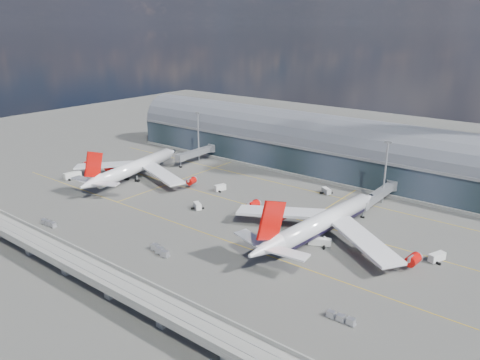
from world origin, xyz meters
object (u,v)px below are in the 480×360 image
Objects in this scene: service_truck_1 at (197,206)px; cargo_train_0 at (49,223)px; floodlight_mast_right at (385,171)px; airliner_right at (320,224)px; airliner_left at (133,168)px; floodlight_mast_left at (198,135)px; service_truck_3 at (437,257)px; service_truck_2 at (320,242)px; service_truck_4 at (220,188)px; cargo_train_1 at (160,250)px; cargo_train_2 at (341,318)px; service_truck_0 at (73,175)px; service_truck_5 at (326,191)px.

service_truck_1 is 54.07m from cargo_train_0.
airliner_right is (-3.55, -45.04, -7.94)m from floodlight_mast_right.
airliner_right is 8.73× the size of cargo_train_0.
airliner_right reaches higher than airliner_left.
floodlight_mast_left is at bearing 72.78° from service_truck_1.
service_truck_3 is 0.75× the size of cargo_train_0.
service_truck_2 is (98.67, -48.98, -12.27)m from floodlight_mast_left.
airliner_left is at bearing 61.36° from service_truck_2.
floodlight_mast_left is 50.41m from service_truck_4.
service_truck_1 is 0.56× the size of cargo_train_1.
cargo_train_0 is at bearing 88.69° from cargo_train_1.
service_truck_0 is at bearing 83.69° from cargo_train_2.
service_truck_1 reaches higher than cargo_train_1.
service_truck_3 is (85.86, 14.07, 0.05)m from service_truck_1.
service_truck_1 is 0.92× the size of service_truck_5.
cargo_train_2 is at bearing -115.04° from service_truck_5.
service_truck_4 is 70.03m from cargo_train_0.
cargo_train_2 is (26.17, -36.90, -4.82)m from airliner_right.
airliner_left is 12.43× the size of service_truck_4.
floodlight_mast_right reaches higher than service_truck_3.
cargo_train_0 is at bearing -130.84° from service_truck_3.
airliner_right reaches higher than cargo_train_2.
airliner_left reaches higher than cargo_train_1.
service_truck_4 reaches higher than service_truck_3.
service_truck_4 is (-6.69, 21.46, 0.09)m from service_truck_1.
cargo_train_1 is (87.17, -26.03, -0.63)m from service_truck_0.
floodlight_mast_left is 1.00× the size of floodlight_mast_right.
floodlight_mast_right is at bearing 18.01° from cargo_train_2.
service_truck_3 is at bearing -50.21° from service_truck_1.
service_truck_2 is 40.75m from cargo_train_2.
service_truck_3 is (35.41, 8.54, -4.32)m from airliner_right.
service_truck_3 is at bearing 19.14° from airliner_right.
cargo_train_1 is at bearing 109.48° from service_truck_2.
airliner_right is at bearing -25.03° from floodlight_mast_left.
floodlight_mast_right reaches higher than service_truck_0.
service_truck_3 is 46.37m from cargo_train_2.
floodlight_mast_right is 5.17× the size of service_truck_1.
floodlight_mast_left is 105.74m from cargo_train_1.
floodlight_mast_right is at bearing 91.08° from airliner_right.
cargo_train_0 is at bearing -143.14° from airliner_right.
service_truck_4 reaches higher than cargo_train_1.
cargo_train_2 is at bearing 0.25° from service_truck_0.
service_truck_5 is (-54.74, 32.33, -0.10)m from service_truck_3.
service_truck_0 is at bearing 152.70° from service_truck_5.
airliner_right is 52.94m from cargo_train_1.
service_truck_3 is 1.11× the size of service_truck_5.
floodlight_mast_right reaches higher than service_truck_2.
cargo_train_2 is at bearing -79.88° from cargo_train_0.
service_truck_3 is at bearing -85.94° from service_truck_5.
service_truck_2 reaches higher than service_truck_5.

